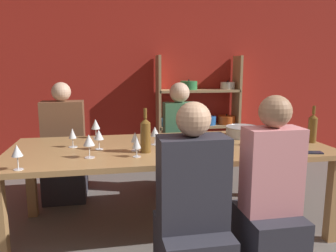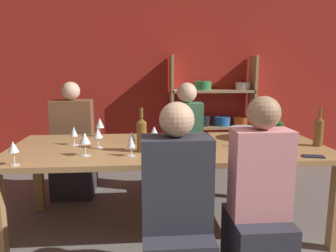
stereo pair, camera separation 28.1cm
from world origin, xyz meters
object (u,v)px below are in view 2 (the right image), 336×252
at_px(shelf_unit, 212,123).
at_px(person_far_a, 74,154).
at_px(wine_glass_white_c, 98,134).
at_px(wine_glass_red_a, 132,137).
at_px(wine_glass_red_b, 100,123).
at_px(wine_bottle_amber, 278,133).
at_px(wine_glass_red_e, 85,139).
at_px(wine_glass_white_b, 13,148).
at_px(wine_glass_red_d, 189,145).
at_px(wine_glass_red_c, 131,142).
at_px(cell_phone, 313,156).
at_px(person_near_a, 258,220).
at_px(wine_bottle_green, 142,134).
at_px(dining_table, 169,154).
at_px(mixing_bowl, 247,133).
at_px(wine_glass_white_a, 74,132).
at_px(wine_bottle_dark, 319,131).
at_px(wine_glass_red_f, 277,127).
at_px(wine_glass_red_g, 154,132).
at_px(person_near_b, 176,228).
at_px(person_far_b, 186,151).

distance_m(shelf_unit, person_far_a, 2.04).
distance_m(shelf_unit, wine_glass_white_c, 2.39).
bearing_deg(wine_glass_red_a, wine_glass_red_b, 120.47).
xyz_separation_m(wine_bottle_amber, wine_glass_red_e, (-1.51, -0.08, -0.00)).
height_order(wine_glass_red_a, wine_glass_white_b, wine_glass_white_b).
xyz_separation_m(wine_glass_red_d, wine_glass_red_e, (-0.74, 0.21, 0.01)).
distance_m(wine_glass_red_b, wine_glass_red_c, 0.79).
bearing_deg(wine_glass_red_a, person_far_a, 123.70).
height_order(wine_glass_red_d, wine_glass_red_e, wine_glass_red_e).
bearing_deg(cell_phone, wine_glass_red_e, 173.93).
distance_m(wine_bottle_amber, person_near_a, 0.86).
relative_size(shelf_unit, wine_bottle_green, 4.49).
distance_m(dining_table, mixing_bowl, 0.78).
distance_m(wine_bottle_green, person_near_a, 1.05).
bearing_deg(mixing_bowl, wine_glass_white_c, -169.58).
bearing_deg(cell_phone, wine_glass_white_a, 163.73).
height_order(wine_glass_red_a, wine_glass_white_a, wine_glass_white_a).
height_order(mixing_bowl, wine_bottle_dark, wine_bottle_dark).
height_order(wine_bottle_green, wine_glass_red_e, wine_bottle_green).
distance_m(wine_glass_red_b, wine_glass_red_e, 0.69).
height_order(shelf_unit, wine_bottle_amber, shelf_unit).
xyz_separation_m(shelf_unit, wine_glass_red_f, (0.22, -1.75, 0.25)).
bearing_deg(dining_table, wine_bottle_dark, -4.87).
bearing_deg(person_far_a, person_near_a, 130.12).
relative_size(wine_glass_white_a, wine_glass_red_e, 0.91).
xyz_separation_m(wine_bottle_amber, wine_glass_red_a, (-1.17, 0.07, -0.02)).
relative_size(dining_table, wine_glass_red_e, 15.08).
relative_size(wine_glass_red_b, cell_phone, 1.09).
relative_size(mixing_bowl, wine_glass_red_g, 2.03).
bearing_deg(cell_phone, wine_glass_red_a, 166.34).
bearing_deg(wine_glass_red_d, wine_glass_red_c, 156.76).
distance_m(wine_bottle_green, wine_glass_red_g, 0.26).
xyz_separation_m(wine_bottle_green, person_near_b, (0.20, -0.67, -0.44)).
xyz_separation_m(person_near_a, person_far_a, (-1.45, 1.72, -0.01)).
bearing_deg(wine_glass_white_a, person_near_b, -50.85).
bearing_deg(wine_glass_white_c, wine_glass_red_c, -45.06).
height_order(dining_table, wine_glass_red_f, wine_glass_red_f).
relative_size(wine_glass_red_f, person_far_a, 0.14).
xyz_separation_m(dining_table, mixing_bowl, (0.74, 0.23, 0.12)).
bearing_deg(cell_phone, wine_glass_red_b, 152.31).
distance_m(wine_glass_red_g, cell_phone, 1.25).
bearing_deg(wine_glass_red_e, person_far_b, 50.31).
bearing_deg(wine_glass_red_f, wine_glass_red_b, 171.15).
bearing_deg(wine_glass_red_d, wine_bottle_green, 138.07).
distance_m(wine_glass_red_c, wine_glass_red_d, 0.44).
relative_size(cell_phone, person_far_a, 0.13).
xyz_separation_m(shelf_unit, cell_phone, (0.24, -2.36, 0.15)).
bearing_deg(wine_glass_red_e, dining_table, 21.60).
height_order(wine_bottle_amber, person_far_a, person_far_a).
xyz_separation_m(dining_table, wine_glass_red_f, (1.00, 0.18, 0.18)).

